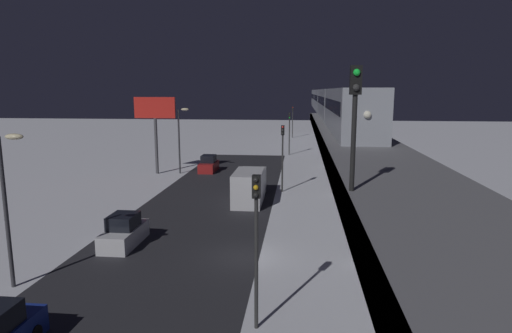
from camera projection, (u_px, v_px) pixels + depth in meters
name	position (u px, v px, depth m)	size (l,w,h in m)	color
ground_plane	(243.00, 257.00, 25.19)	(240.00, 240.00, 0.00)	white
avenue_asphalt	(168.00, 254.00, 25.65)	(11.00, 80.62, 0.01)	#28282D
elevated_railway	(368.00, 166.00, 23.53)	(5.00, 80.62, 6.38)	slate
subway_train	(328.00, 101.00, 60.93)	(2.94, 74.07, 3.40)	#999EA8
rail_signal	(355.00, 107.00, 13.57)	(0.36, 0.41, 4.00)	black
sedan_red	(209.00, 165.00, 51.93)	(1.80, 4.04, 1.97)	#A51E1E
sedan_white	(124.00, 233.00, 27.11)	(1.80, 4.17, 1.97)	silver
box_truck	(250.00, 186.00, 37.99)	(2.40, 7.40, 2.80)	#B2B2B7
traffic_light_near	(256.00, 230.00, 16.94)	(0.32, 0.44, 6.40)	#2D2D2D
traffic_light_mid	(283.00, 149.00, 40.83)	(0.32, 0.44, 6.40)	#2D2D2D
traffic_light_far	(289.00, 127.00, 64.71)	(0.32, 0.44, 6.40)	#2D2D2D
traffic_light_distant	(293.00, 117.00, 88.60)	(0.32, 0.44, 6.40)	#2D2D2D
commercial_billboard	(155.00, 115.00, 49.47)	(4.80, 0.36, 8.90)	#4C4C51
street_lamp_near	(8.00, 193.00, 20.54)	(1.35, 0.44, 7.65)	#38383D
street_lamp_far	(181.00, 133.00, 49.92)	(1.35, 0.44, 7.65)	#38383D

